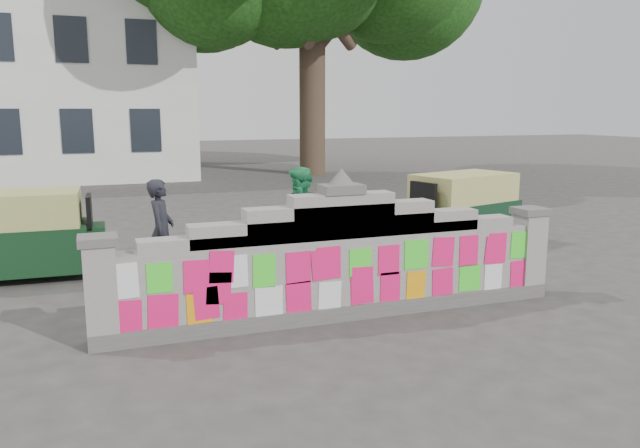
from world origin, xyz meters
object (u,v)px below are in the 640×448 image
at_px(rickshaw_left, 20,234).
at_px(pedestrian, 302,220).
at_px(cyclist_rider, 162,248).
at_px(rickshaw_right, 461,208).
at_px(cyclist_bike, 163,268).

bearing_deg(rickshaw_left, pedestrian, -13.19).
distance_m(cyclist_rider, rickshaw_left, 2.82).
relative_size(cyclist_rider, pedestrian, 0.84).
height_order(pedestrian, rickshaw_right, pedestrian).
xyz_separation_m(cyclist_bike, rickshaw_right, (6.20, 1.72, 0.31)).
height_order(cyclist_bike, cyclist_rider, cyclist_rider).
xyz_separation_m(cyclist_rider, rickshaw_right, (6.20, 1.72, 0.00)).
bearing_deg(pedestrian, rickshaw_left, -133.34).
bearing_deg(cyclist_bike, cyclist_rider, -163.05).
distance_m(cyclist_rider, pedestrian, 2.52).
bearing_deg(rickshaw_right, pedestrian, -1.56).
xyz_separation_m(cyclist_bike, cyclist_rider, (0.00, -0.00, 0.31)).
bearing_deg(cyclist_rider, pedestrian, -56.48).
xyz_separation_m(cyclist_bike, pedestrian, (2.41, 0.72, 0.46)).
bearing_deg(cyclist_bike, rickshaw_left, 64.08).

